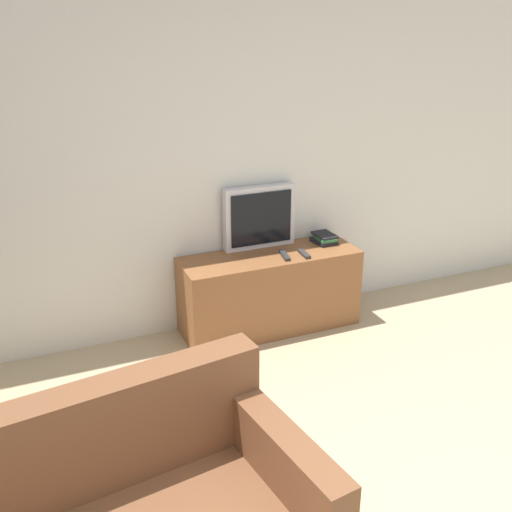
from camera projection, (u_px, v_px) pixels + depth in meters
The scene contains 6 objects.
wall_back at pixel (196, 166), 4.41m from camera, with size 9.00×0.06×2.60m.
tv_stand at pixel (270, 292), 4.71m from camera, with size 1.40×0.47×0.63m.
television at pixel (259, 217), 4.66m from camera, with size 0.58×0.09×0.49m.
book_stack at pixel (324, 239), 4.82m from camera, with size 0.17×0.22×0.07m.
remote_on_stand at pixel (285, 255), 4.55m from camera, with size 0.08×0.20×0.02m.
remote_secondary at pixel (304, 254), 4.58m from camera, with size 0.06×0.17×0.02m.
Camera 1 is at (-1.28, -1.14, 2.34)m, focal length 42.00 mm.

